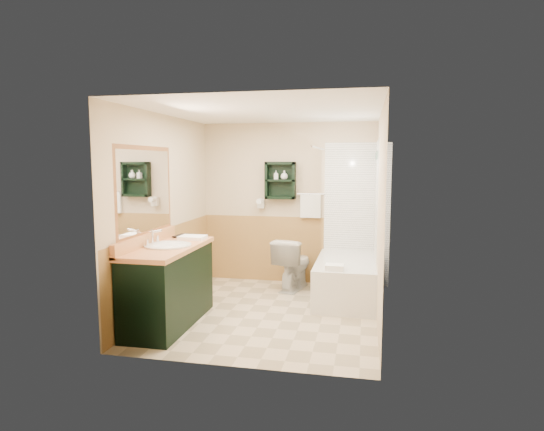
% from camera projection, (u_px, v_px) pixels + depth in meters
% --- Properties ---
extents(floor, '(3.00, 3.00, 0.00)m').
position_uv_depth(floor, '(267.00, 313.00, 5.52)').
color(floor, '#C9B492').
rests_on(floor, ground).
extents(back_wall, '(2.60, 0.04, 2.40)m').
position_uv_depth(back_wall, '(288.00, 203.00, 6.86)').
color(back_wall, beige).
rests_on(back_wall, ground).
extents(left_wall, '(0.04, 3.00, 2.40)m').
position_uv_depth(left_wall, '(163.00, 212.00, 5.65)').
color(left_wall, beige).
rests_on(left_wall, ground).
extents(right_wall, '(0.04, 3.00, 2.40)m').
position_uv_depth(right_wall, '(381.00, 217.00, 5.12)').
color(right_wall, beige).
rests_on(right_wall, ground).
extents(ceiling, '(2.60, 3.00, 0.04)m').
position_uv_depth(ceiling, '(267.00, 110.00, 5.24)').
color(ceiling, white).
rests_on(ceiling, back_wall).
extents(wainscot_left, '(2.98, 2.98, 1.00)m').
position_uv_depth(wainscot_left, '(167.00, 267.00, 5.72)').
color(wainscot_left, tan).
rests_on(wainscot_left, left_wall).
extents(wainscot_back, '(2.58, 2.58, 1.00)m').
position_uv_depth(wainscot_back, '(288.00, 249.00, 6.91)').
color(wainscot_back, tan).
rests_on(wainscot_back, back_wall).
extents(mirror_frame, '(1.30, 1.30, 1.00)m').
position_uv_depth(mirror_frame, '(145.00, 191.00, 5.07)').
color(mirror_frame, brown).
rests_on(mirror_frame, left_wall).
extents(mirror_glass, '(1.20, 1.20, 0.90)m').
position_uv_depth(mirror_glass, '(146.00, 191.00, 5.06)').
color(mirror_glass, white).
rests_on(mirror_glass, left_wall).
extents(tile_right, '(1.50, 1.50, 2.10)m').
position_uv_depth(tile_right, '(376.00, 222.00, 5.87)').
color(tile_right, white).
rests_on(tile_right, right_wall).
extents(tile_back, '(0.95, 0.95, 2.10)m').
position_uv_depth(tile_back, '(357.00, 215.00, 6.63)').
color(tile_back, white).
rests_on(tile_back, back_wall).
extents(tile_accent, '(1.50, 1.50, 0.10)m').
position_uv_depth(tile_accent, '(377.00, 156.00, 5.78)').
color(tile_accent, '#144835').
rests_on(tile_accent, right_wall).
extents(wall_shelf, '(0.45, 0.15, 0.55)m').
position_uv_depth(wall_shelf, '(280.00, 180.00, 6.73)').
color(wall_shelf, black).
rests_on(wall_shelf, back_wall).
extents(hair_dryer, '(0.10, 0.24, 0.18)m').
position_uv_depth(hair_dryer, '(261.00, 203.00, 6.85)').
color(hair_dryer, white).
rests_on(hair_dryer, back_wall).
extents(towel_bar, '(0.40, 0.06, 0.40)m').
position_uv_depth(towel_bar, '(311.00, 194.00, 6.70)').
color(towel_bar, white).
rests_on(towel_bar, back_wall).
extents(curtain_rod, '(0.03, 1.60, 0.03)m').
position_uv_depth(curtain_rod, '(319.00, 148.00, 5.91)').
color(curtain_rod, silver).
rests_on(curtain_rod, back_wall).
extents(shower_curtain, '(1.05, 1.05, 1.70)m').
position_uv_depth(shower_curtain, '(319.00, 212.00, 6.18)').
color(shower_curtain, beige).
rests_on(shower_curtain, curtain_rod).
extents(vanity, '(0.59, 1.41, 0.89)m').
position_uv_depth(vanity, '(169.00, 285.00, 5.08)').
color(vanity, black).
rests_on(vanity, ground).
extents(bathtub, '(0.80, 1.50, 0.53)m').
position_uv_depth(bathtub, '(347.00, 279.00, 6.05)').
color(bathtub, silver).
rests_on(bathtub, ground).
extents(toilet, '(0.57, 0.82, 0.73)m').
position_uv_depth(toilet, '(293.00, 264.00, 6.52)').
color(toilet, silver).
rests_on(toilet, ground).
extents(counter_towel, '(0.30, 0.24, 0.04)m').
position_uv_depth(counter_towel, '(193.00, 237.00, 5.48)').
color(counter_towel, white).
rests_on(counter_towel, vanity).
extents(vanity_book, '(0.18, 0.04, 0.24)m').
position_uv_depth(vanity_book, '(176.00, 227.00, 5.66)').
color(vanity_book, black).
rests_on(vanity_book, vanity).
extents(tub_towel, '(0.22, 0.18, 0.07)m').
position_uv_depth(tub_towel, '(334.00, 267.00, 5.44)').
color(tub_towel, white).
rests_on(tub_towel, bathtub).
extents(soap_bottle_a, '(0.09, 0.14, 0.06)m').
position_uv_depth(soap_bottle_a, '(276.00, 177.00, 6.73)').
color(soap_bottle_a, silver).
rests_on(soap_bottle_a, wall_shelf).
extents(soap_bottle_b, '(0.11, 0.14, 0.10)m').
position_uv_depth(soap_bottle_b, '(284.00, 176.00, 6.70)').
color(soap_bottle_b, silver).
rests_on(soap_bottle_b, wall_shelf).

